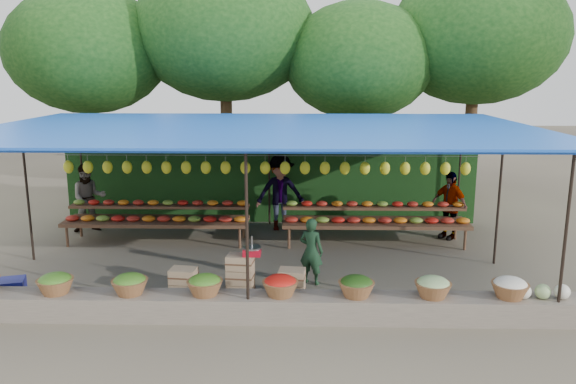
{
  "coord_description": "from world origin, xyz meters",
  "views": [
    {
      "loc": [
        0.83,
        -11.09,
        3.89
      ],
      "look_at": [
        0.55,
        0.2,
        1.44
      ],
      "focal_mm": 35.0,
      "sensor_mm": 36.0,
      "label": 1
    }
  ],
  "objects_px": {
    "vendor_seated": "(311,251)",
    "weighing_scale": "(252,251)",
    "crate_counter": "(239,280)",
    "blue_crate_back": "(8,289)"
  },
  "relations": [
    {
      "from": "blue_crate_back",
      "to": "crate_counter",
      "type": "bearing_deg",
      "value": -15.07
    },
    {
      "from": "crate_counter",
      "to": "blue_crate_back",
      "type": "bearing_deg",
      "value": -177.62
    },
    {
      "from": "vendor_seated",
      "to": "weighing_scale",
      "type": "bearing_deg",
      "value": 56.52
    },
    {
      "from": "crate_counter",
      "to": "vendor_seated",
      "type": "distance_m",
      "value": 1.47
    },
    {
      "from": "weighing_scale",
      "to": "blue_crate_back",
      "type": "distance_m",
      "value": 4.32
    },
    {
      "from": "weighing_scale",
      "to": "vendor_seated",
      "type": "relative_size",
      "value": 0.27
    },
    {
      "from": "blue_crate_back",
      "to": "vendor_seated",
      "type": "bearing_deg",
      "value": -8.45
    },
    {
      "from": "weighing_scale",
      "to": "blue_crate_back",
      "type": "height_order",
      "value": "weighing_scale"
    },
    {
      "from": "vendor_seated",
      "to": "blue_crate_back",
      "type": "bearing_deg",
      "value": 32.51
    },
    {
      "from": "weighing_scale",
      "to": "crate_counter",
      "type": "bearing_deg",
      "value": -180.0
    }
  ]
}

